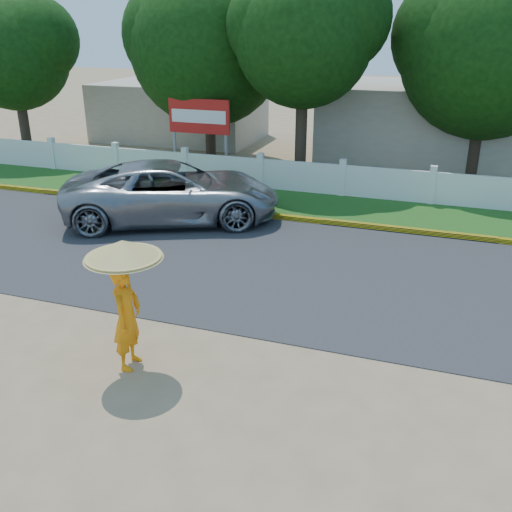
{
  "coord_description": "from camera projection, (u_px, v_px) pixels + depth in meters",
  "views": [
    {
      "loc": [
        3.45,
        -8.02,
        5.68
      ],
      "look_at": [
        0.0,
        2.0,
        1.3
      ],
      "focal_mm": 40.0,
      "sensor_mm": 36.0,
      "label": 1
    }
  ],
  "objects": [
    {
      "name": "ground",
      "position": [
        220.0,
        363.0,
        10.22
      ],
      "size": [
        120.0,
        120.0,
        0.0
      ],
      "primitive_type": "plane",
      "color": "#9E8460",
      "rests_on": "ground"
    },
    {
      "name": "building_far",
      "position": [
        180.0,
        111.0,
        29.3
      ],
      "size": [
        8.0,
        5.0,
        2.8
      ],
      "primitive_type": "cube",
      "color": "#B7AD99",
      "rests_on": "ground"
    },
    {
      "name": "building_near",
      "position": [
        443.0,
        124.0,
        24.44
      ],
      "size": [
        10.0,
        6.0,
        3.2
      ],
      "primitive_type": "cube",
      "color": "#B7AD99",
      "rests_on": "ground"
    },
    {
      "name": "curb",
      "position": [
        321.0,
        221.0,
        17.22
      ],
      "size": [
        40.0,
        0.18,
        0.16
      ],
      "primitive_type": "cube",
      "color": "yellow",
      "rests_on": "ground"
    },
    {
      "name": "monk_with_parasol",
      "position": [
        125.0,
        286.0,
        9.57
      ],
      "size": [
        1.31,
        1.31,
        2.39
      ],
      "color": "orange",
      "rests_on": "ground"
    },
    {
      "name": "grass_verge",
      "position": [
        333.0,
        207.0,
        18.73
      ],
      "size": [
        60.0,
        3.5,
        0.03
      ],
      "primitive_type": "cube",
      "color": "#2D601E",
      "rests_on": "ground"
    },
    {
      "name": "fence",
      "position": [
        342.0,
        181.0,
        19.8
      ],
      "size": [
        40.0,
        0.1,
        1.1
      ],
      "primitive_type": "cube",
      "color": "silver",
      "rests_on": "ground"
    },
    {
      "name": "billboard",
      "position": [
        199.0,
        120.0,
        21.91
      ],
      "size": [
        2.5,
        0.13,
        2.95
      ],
      "color": "gray",
      "rests_on": "ground"
    },
    {
      "name": "tree_row",
      "position": [
        429.0,
        37.0,
        20.13
      ],
      "size": [
        34.44,
        7.61,
        9.57
      ],
      "color": "#473828",
      "rests_on": "ground"
    },
    {
      "name": "vehicle",
      "position": [
        172.0,
        192.0,
        17.24
      ],
      "size": [
        7.1,
        5.42,
        1.79
      ],
      "primitive_type": "imported",
      "rotation": [
        0.0,
        0.0,
        2.01
      ],
      "color": "#919398",
      "rests_on": "ground"
    },
    {
      "name": "road",
      "position": [
        289.0,
        268.0,
        14.15
      ],
      "size": [
        60.0,
        7.0,
        0.02
      ],
      "primitive_type": "cube",
      "color": "#38383A",
      "rests_on": "ground"
    }
  ]
}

